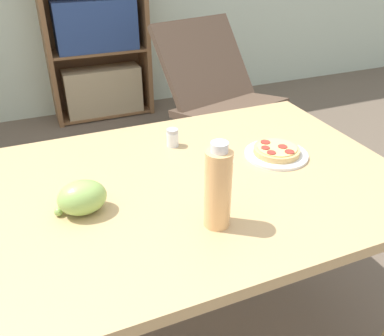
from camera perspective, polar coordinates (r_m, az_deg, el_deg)
dining_table at (r=1.31m, az=-1.28°, el=-5.12°), size 1.38×0.91×0.74m
pizza_on_plate at (r=1.42m, az=11.76°, el=2.21°), size 0.22×0.22×0.04m
grape_bunch at (r=1.14m, az=-15.22°, el=-4.03°), size 0.15×0.11×0.09m
drink_bottle at (r=1.02m, az=3.67°, el=-2.81°), size 0.07×0.07×0.24m
salt_shaker at (r=1.45m, az=-2.75°, el=4.27°), size 0.04×0.04×0.06m
lounge_chair_far at (r=2.95m, az=3.69°, el=7.89°), size 0.81×0.90×0.88m
bookshelf at (r=3.50m, az=-13.47°, el=19.26°), size 0.82×0.31×1.65m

